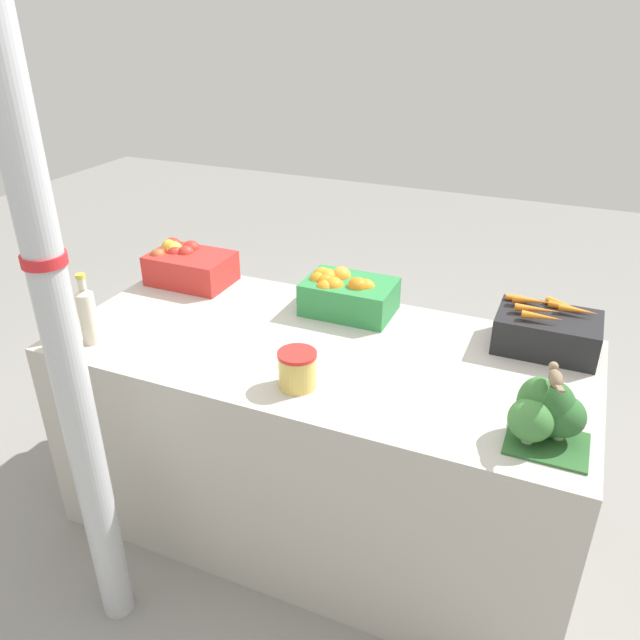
# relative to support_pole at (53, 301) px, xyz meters

# --- Properties ---
(ground_plane) EXTENTS (10.00, 10.00, 0.00)m
(ground_plane) POSITION_rel_support_pole_xyz_m (0.47, 0.68, -1.19)
(ground_plane) COLOR gray
(market_table) EXTENTS (1.88, 0.87, 0.81)m
(market_table) POSITION_rel_support_pole_xyz_m (0.47, 0.68, -0.79)
(market_table) COLOR #B7B2A8
(market_table) RESTS_ON ground_plane
(support_pole) EXTENTS (0.12, 0.12, 2.38)m
(support_pole) POSITION_rel_support_pole_xyz_m (0.00, 0.00, 0.00)
(support_pole) COLOR #B7BABF
(support_pole) RESTS_ON ground_plane
(apple_crate) EXTENTS (0.34, 0.23, 0.17)m
(apple_crate) POSITION_rel_support_pole_xyz_m (-0.28, 0.98, -0.31)
(apple_crate) COLOR red
(apple_crate) RESTS_ON market_table
(orange_crate) EXTENTS (0.34, 0.23, 0.17)m
(orange_crate) POSITION_rel_support_pole_xyz_m (0.46, 0.97, -0.31)
(orange_crate) COLOR #2D8442
(orange_crate) RESTS_ON market_table
(carrot_crate) EXTENTS (0.34, 0.23, 0.17)m
(carrot_crate) POSITION_rel_support_pole_xyz_m (1.21, 0.97, -0.32)
(carrot_crate) COLOR black
(carrot_crate) RESTS_ON market_table
(broccoli_pile) EXTENTS (0.22, 0.19, 0.18)m
(broccoli_pile) POSITION_rel_support_pole_xyz_m (1.25, 0.44, -0.30)
(broccoli_pile) COLOR #2D602D
(broccoli_pile) RESTS_ON market_table
(juice_bottle_golden) EXTENTS (0.07, 0.07, 0.29)m
(juice_bottle_golden) POSITION_rel_support_pole_xyz_m (-0.39, 0.38, -0.26)
(juice_bottle_golden) COLOR gold
(juice_bottle_golden) RESTS_ON market_table
(juice_bottle_cloudy) EXTENTS (0.06, 0.06, 0.26)m
(juice_bottle_cloudy) POSITION_rel_support_pole_xyz_m (-0.28, 0.38, -0.27)
(juice_bottle_cloudy) COLOR beige
(juice_bottle_cloudy) RESTS_ON market_table
(pickle_jar) EXTENTS (0.12, 0.12, 0.12)m
(pickle_jar) POSITION_rel_support_pole_xyz_m (0.51, 0.41, -0.32)
(pickle_jar) COLOR #DBBC56
(pickle_jar) RESTS_ON market_table
(sparrow_bird) EXTENTS (0.05, 0.13, 0.05)m
(sparrow_bird) POSITION_rel_support_pole_xyz_m (1.26, 0.43, -0.18)
(sparrow_bird) COLOR #4C3D2D
(sparrow_bird) RESTS_ON broccoli_pile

